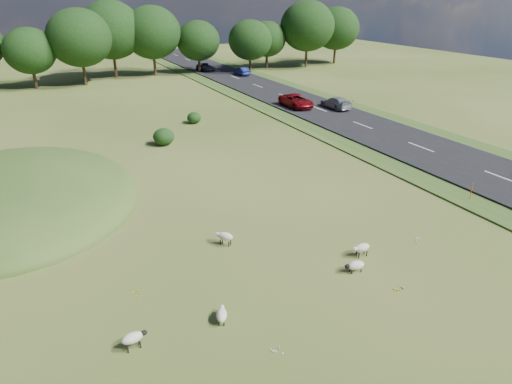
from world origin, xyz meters
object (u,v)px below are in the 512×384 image
(marker_post, at_px, (471,192))
(car_5, at_px, (242,71))
(car_3, at_px, (205,67))
(car_6, at_px, (296,101))
(sheep_3, at_px, (222,314))
(sheep_4, at_px, (355,265))
(car_0, at_px, (196,55))
(sheep_1, at_px, (133,338))
(sheep_0, at_px, (362,248))
(sheep_2, at_px, (225,236))
(car_1, at_px, (336,102))

(marker_post, xyz_separation_m, car_5, (6.89, 51.02, 0.28))
(car_3, height_order, car_6, car_6)
(sheep_3, relative_size, car_5, 0.27)
(sheep_4, distance_m, car_6, 34.35)
(sheep_3, distance_m, car_0, 82.06)
(sheep_4, distance_m, car_5, 57.66)
(marker_post, relative_size, car_0, 0.27)
(sheep_1, distance_m, sheep_3, 3.61)
(sheep_3, distance_m, car_6, 38.52)
(sheep_3, relative_size, car_3, 0.23)
(sheep_4, bearing_deg, car_5, -100.80)
(sheep_0, height_order, sheep_2, sheep_2)
(marker_post, xyz_separation_m, sheep_0, (-10.80, -2.42, -0.08))
(car_3, bearing_deg, car_5, -60.80)
(marker_post, bearing_deg, car_6, 83.56)
(marker_post, xyz_separation_m, sheep_3, (-19.23, -3.98, -0.24))
(sheep_2, distance_m, car_3, 59.43)
(car_5, bearing_deg, marker_post, 82.31)
(car_1, xyz_separation_m, car_5, (0.00, 26.18, -0.03))
(sheep_0, relative_size, car_6, 0.20)
(sheep_0, relative_size, car_3, 0.23)
(sheep_1, bearing_deg, marker_post, 2.73)
(sheep_1, height_order, car_1, car_1)
(sheep_4, bearing_deg, car_1, -115.40)
(marker_post, relative_size, car_3, 0.27)
(sheep_2, relative_size, car_5, 0.27)
(marker_post, distance_m, sheep_1, 23.17)
(sheep_4, relative_size, car_6, 0.21)
(sheep_2, height_order, car_6, car_6)
(car_1, height_order, car_5, car_1)
(sheep_4, height_order, car_6, car_6)
(marker_post, xyz_separation_m, sheep_4, (-11.99, -3.45, -0.22))
(marker_post, height_order, car_0, car_0)
(sheep_2, bearing_deg, car_6, -77.02)
(car_6, bearing_deg, car_5, 80.86)
(sheep_3, bearing_deg, sheep_1, 114.17)
(sheep_3, height_order, sheep_4, sheep_4)
(sheep_0, bearing_deg, sheep_1, 7.95)
(sheep_0, relative_size, sheep_4, 0.94)
(sheep_1, distance_m, car_5, 62.50)
(car_5, bearing_deg, sheep_4, 70.88)
(car_0, xyz_separation_m, car_6, (-3.80, -46.40, 0.08))
(sheep_2, bearing_deg, marker_post, -135.46)
(car_1, height_order, car_3, car_1)
(car_6, bearing_deg, sheep_2, -127.64)
(car_1, distance_m, car_5, 26.18)
(sheep_2, bearing_deg, car_1, -84.99)
(sheep_4, relative_size, car_0, 0.25)
(car_5, relative_size, car_6, 0.74)
(sheep_1, xyz_separation_m, sheep_3, (3.61, -0.03, -0.15))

